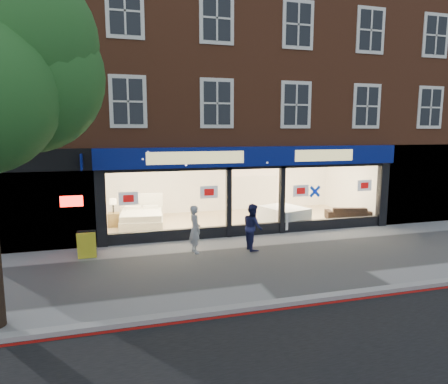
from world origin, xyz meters
name	(u,v)px	position (x,y,z in m)	size (l,w,h in m)	color
ground	(290,259)	(0.00, 0.00, 0.00)	(120.00, 120.00, 0.00)	gray
kerb_line	(349,300)	(0.00, -3.10, 0.01)	(60.00, 0.10, 0.01)	#8C0A07
kerb_stone	(344,295)	(0.00, -2.90, 0.06)	(60.00, 0.25, 0.12)	gray
showroom_floor	(237,221)	(0.00, 5.25, 0.05)	(11.00, 4.50, 0.10)	tan
building	(226,67)	(-0.02, 6.93, 6.67)	(19.00, 8.26, 10.30)	brown
display_bed	(142,217)	(-4.02, 5.32, 0.42)	(1.89, 2.21, 1.15)	white
bedside_table	(114,220)	(-5.10, 5.41, 0.38)	(0.45, 0.45, 0.55)	brown
mattress_stack	(284,215)	(1.60, 4.00, 0.44)	(1.84, 2.08, 0.69)	white
sofa	(348,213)	(4.60, 4.05, 0.37)	(1.86, 0.73, 0.54)	black
a_board	(87,245)	(-5.93, 1.79, 0.43)	(0.56, 0.36, 0.85)	yellow
pedestrian_grey	(195,229)	(-2.64, 1.48, 0.77)	(0.56, 0.37, 1.53)	#A2A4A9
pedestrian_blue	(253,227)	(-0.76, 1.28, 0.76)	(0.74, 0.58, 1.52)	#191C46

